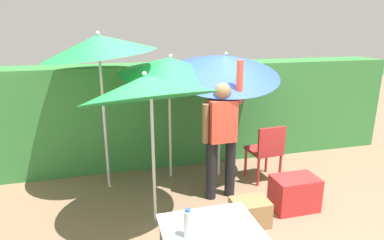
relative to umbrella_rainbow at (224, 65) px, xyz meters
The scene contains 12 objects.
ground_plane 2.01m from the umbrella_rainbow, 127.21° to the right, with size 24.00×24.00×0.00m, color #937056.
hedge_row 1.39m from the umbrella_rainbow, 124.78° to the left, with size 8.00×0.70×1.69m, color #38843D.
umbrella_rainbow is the anchor object (origin of this frame).
umbrella_orange 1.58m from the umbrella_rainbow, 141.52° to the right, with size 1.56×1.54×2.02m.
umbrella_yellow 1.76m from the umbrella_rainbow, behind, with size 1.51×1.49×2.27m.
umbrella_navy 0.78m from the umbrella_rainbow, 167.17° to the left, with size 1.47×1.47×1.98m.
person_vendor 1.06m from the umbrella_rainbow, 110.39° to the right, with size 0.55×0.23×1.88m.
chair_plastic 1.41m from the umbrella_rainbow, 30.50° to the right, with size 0.48×0.48×0.89m.
cooler_box 2.02m from the umbrella_rainbow, 64.00° to the right, with size 0.57×0.38×0.44m, color red.
crate_cardboard 2.09m from the umbrella_rainbow, 95.05° to the right, with size 0.44×0.33×0.31m, color #9E7A4C.
folding_table 2.72m from the umbrella_rainbow, 112.09° to the right, with size 0.80×0.60×0.72m.
bottle_water 2.78m from the umbrella_rainbow, 115.69° to the right, with size 0.07×0.07×0.24m.
Camera 1 is at (-1.07, -3.69, 2.29)m, focal length 30.56 mm.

